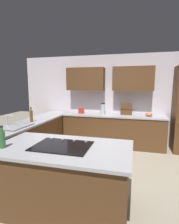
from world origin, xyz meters
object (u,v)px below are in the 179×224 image
object	(u,v)px
mixing_bowl	(149,114)
kettle	(81,111)
blender	(103,109)
oil_bottle	(2,139)
sink_unit	(15,126)
spice_rack	(126,109)
cooktop	(62,146)
dish_soap_bottle	(31,116)

from	to	relation	value
mixing_bowl	kettle	xyz separation A→B (m)	(1.90, 0.00, 0.03)
blender	oil_bottle	size ratio (longest dim) A/B	1.09
kettle	oil_bottle	bearing A→B (deg)	87.40
sink_unit	mixing_bowl	bearing A→B (deg)	-144.17
sink_unit	oil_bottle	distance (m)	1.27
kettle	spice_rack	bearing A→B (deg)	-176.66
cooktop	blender	distance (m)	2.77
spice_rack	dish_soap_bottle	distance (m)	2.53
dish_soap_bottle	cooktop	bearing A→B (deg)	135.12
sink_unit	dish_soap_bottle	world-z (taller)	dish_soap_bottle
blender	spice_rack	xyz separation A→B (m)	(-0.65, -0.08, 0.03)
cooktop	oil_bottle	distance (m)	0.79
mixing_bowl	dish_soap_bottle	size ratio (longest dim) A/B	0.56
blender	dish_soap_bottle	size ratio (longest dim) A/B	0.97
mixing_bowl	spice_rack	distance (m)	0.62
sink_unit	blender	distance (m)	2.41
mixing_bowl	kettle	distance (m)	1.90
sink_unit	spice_rack	world-z (taller)	spice_rack
sink_unit	kettle	xyz separation A→B (m)	(-0.78, -1.93, 0.06)
sink_unit	dish_soap_bottle	xyz separation A→B (m)	(-0.06, -0.48, 0.12)
blender	dish_soap_bottle	distance (m)	2.00
mixing_bowl	dish_soap_bottle	world-z (taller)	dish_soap_bottle
sink_unit	cooktop	xyz separation A→B (m)	(-1.38, 0.83, -0.01)
blender	spice_rack	distance (m)	0.66
sink_unit	cooktop	size ratio (longest dim) A/B	0.92
blender	dish_soap_bottle	xyz separation A→B (m)	(1.37, 1.45, -0.00)
sink_unit	dish_soap_bottle	distance (m)	0.50
blender	cooktop	bearing A→B (deg)	88.97
sink_unit	spice_rack	size ratio (longest dim) A/B	2.09
spice_rack	sink_unit	bearing A→B (deg)	44.04
blender	sink_unit	bearing A→B (deg)	53.55
spice_rack	oil_bottle	world-z (taller)	spice_rack
cooktop	kettle	distance (m)	2.83
kettle	oil_bottle	size ratio (longest dim) A/B	0.59
spice_rack	dish_soap_bottle	world-z (taller)	same
cooktop	blender	bearing A→B (deg)	-91.03
blender	spice_rack	size ratio (longest dim) A/B	0.97
sink_unit	cooktop	distance (m)	1.61
oil_bottle	kettle	bearing A→B (deg)	-92.60
cooktop	dish_soap_bottle	size ratio (longest dim) A/B	2.27
dish_soap_bottle	spice_rack	bearing A→B (deg)	-142.86
kettle	dish_soap_bottle	bearing A→B (deg)	63.65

